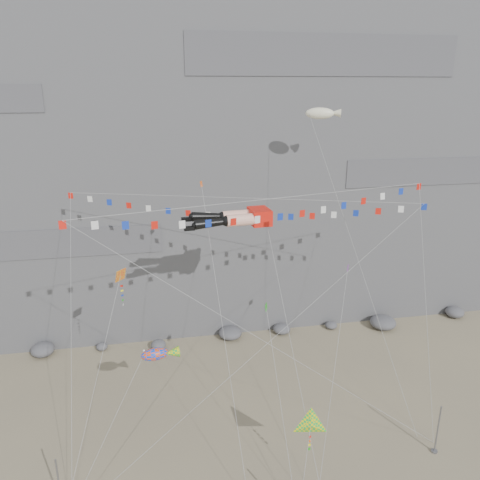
{
  "coord_description": "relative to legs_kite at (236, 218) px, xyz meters",
  "views": [
    {
      "loc": [
        -7.4,
        -29.13,
        27.03
      ],
      "look_at": [
        -0.35,
        9.0,
        14.27
      ],
      "focal_mm": 35.0,
      "sensor_mm": 36.0,
      "label": 1
    }
  ],
  "objects": [
    {
      "name": "fish_windsock",
      "position": [
        -6.97,
        -4.25,
        -9.05
      ],
      "size": [
        7.87,
        6.61,
        11.56
      ],
      "color": "#ED470C",
      "rests_on": "ground"
    },
    {
      "name": "harlequin_kite",
      "position": [
        -9.13,
        -2.24,
        -3.35
      ],
      "size": [
        5.29,
        8.08,
        15.93
      ],
      "color": "red",
      "rests_on": "ground"
    },
    {
      "name": "flag_banner_lower",
      "position": [
        2.03,
        -2.64,
        2.07
      ],
      "size": [
        28.11,
        9.17,
        23.49
      ],
      "color": "red",
      "rests_on": "ground"
    },
    {
      "name": "small_kite_b",
      "position": [
        9.18,
        -1.37,
        -4.72
      ],
      "size": [
        6.58,
        11.69,
        17.72
      ],
      "color": "purple",
      "rests_on": "ground"
    },
    {
      "name": "cliff",
      "position": [
        1.17,
        25.77,
        7.96
      ],
      "size": [
        80.0,
        28.0,
        50.0
      ],
      "primitive_type": "cube",
      "color": "slate",
      "rests_on": "ground"
    },
    {
      "name": "small_kite_a",
      "position": [
        -2.5,
        1.4,
        1.91
      ],
      "size": [
        1.92,
        13.71,
        23.55
      ],
      "color": "#FF5D15",
      "rests_on": "ground"
    },
    {
      "name": "legs_kite",
      "position": [
        0.0,
        0.0,
        0.0
      ],
      "size": [
        7.98,
        15.22,
        22.09
      ],
      "rotation": [
        0.0,
        0.0,
        0.09
      ],
      "color": "red",
      "rests_on": "ground"
    },
    {
      "name": "ground",
      "position": [
        1.17,
        -6.23,
        -17.04
      ],
      "size": [
        120.0,
        120.0,
        0.0
      ],
      "primitive_type": "plane",
      "color": "gray",
      "rests_on": "ground"
    },
    {
      "name": "flag_banner_upper",
      "position": [
        0.82,
        3.47,
        0.82
      ],
      "size": [
        29.34,
        18.69,
        26.33
      ],
      "color": "red",
      "rests_on": "ground"
    },
    {
      "name": "blimp_windsock",
      "position": [
        8.86,
        6.35,
        7.59
      ],
      "size": [
        6.69,
        15.18,
        28.72
      ],
      "color": "#FAF5CE",
      "rests_on": "ground"
    },
    {
      "name": "delta_kite",
      "position": [
        3.28,
        -10.4,
        -11.94
      ],
      "size": [
        3.02,
        3.39,
        6.88
      ],
      "color": "yellow",
      "rests_on": "ground"
    },
    {
      "name": "talus_boulders",
      "position": [
        1.17,
        10.77,
        -16.44
      ],
      "size": [
        60.0,
        3.0,
        1.2
      ],
      "primitive_type": null,
      "color": "#5A595E",
      "rests_on": "ground"
    },
    {
      "name": "small_kite_c",
      "position": [
        1.43,
        -4.81,
        -5.81
      ],
      "size": [
        1.13,
        8.16,
        13.6
      ],
      "color": "#1EA218",
      "rests_on": "ground"
    },
    {
      "name": "anchor_pole_right",
      "position": [
        13.96,
        -9.25,
        -14.94
      ],
      "size": [
        0.12,
        0.12,
        4.2
      ],
      "primitive_type": "cylinder",
      "color": "slate",
      "rests_on": "ground"
    }
  ]
}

